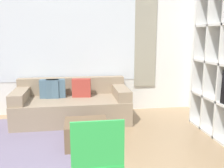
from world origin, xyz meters
name	(u,v)px	position (x,y,z in m)	size (l,w,h in m)	color
wall_back	(65,45)	(0.00, 3.34, 1.36)	(6.41, 0.11, 2.70)	white
area_rug	(10,144)	(-0.77, 1.86, 0.01)	(2.86, 2.29, 0.01)	slate
couch_main	(72,105)	(0.10, 2.81, 0.29)	(2.02, 0.97, 0.76)	gray
ottoman	(86,134)	(0.31, 1.67, 0.18)	(0.60, 0.54, 0.36)	brown
folding_chair	(97,154)	(0.33, 0.36, 0.52)	(0.44, 0.46, 0.86)	green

